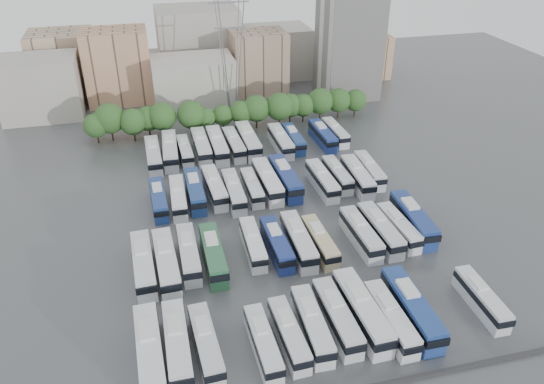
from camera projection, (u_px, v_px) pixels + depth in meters
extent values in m
plane|color=#424447|center=(277.00, 230.00, 86.37)|extent=(220.00, 220.00, 0.00)
cylinder|color=black|center=(98.00, 138.00, 114.88)|extent=(0.36, 0.36, 2.19)
sphere|color=#234C1E|center=(96.00, 126.00, 113.39)|extent=(5.24, 5.24, 5.24)
cylinder|color=black|center=(112.00, 134.00, 115.99)|extent=(0.36, 0.36, 2.76)
sphere|color=#234C1E|center=(110.00, 118.00, 114.11)|extent=(6.62, 6.62, 6.62)
cylinder|color=black|center=(135.00, 136.00, 115.82)|extent=(0.36, 0.36, 2.40)
sphere|color=#234C1E|center=(133.00, 122.00, 114.18)|extent=(5.76, 5.76, 5.76)
cylinder|color=black|center=(150.00, 132.00, 117.87)|extent=(0.36, 0.36, 2.28)
sphere|color=#234C1E|center=(148.00, 119.00, 116.31)|extent=(5.48, 5.48, 5.48)
cylinder|color=black|center=(164.00, 131.00, 117.58)|extent=(0.36, 0.36, 2.60)
sphere|color=#234C1E|center=(162.00, 116.00, 115.80)|extent=(6.24, 6.24, 6.24)
cylinder|color=black|center=(192.00, 129.00, 118.48)|extent=(0.36, 0.36, 2.60)
sphere|color=#234C1E|center=(191.00, 115.00, 116.71)|extent=(6.23, 6.23, 6.23)
cylinder|color=black|center=(206.00, 129.00, 119.52)|extent=(0.36, 0.36, 1.96)
sphere|color=#234C1E|center=(205.00, 118.00, 118.18)|extent=(4.71, 4.71, 4.71)
cylinder|color=black|center=(223.00, 126.00, 120.87)|extent=(0.36, 0.36, 1.96)
sphere|color=#234C1E|center=(223.00, 115.00, 119.53)|extent=(4.71, 4.71, 4.71)
cylinder|color=black|center=(241.00, 124.00, 121.46)|extent=(0.36, 0.36, 2.19)
sphere|color=#234C1E|center=(241.00, 112.00, 119.96)|extent=(5.27, 5.27, 5.27)
cylinder|color=black|center=(257.00, 123.00, 121.97)|extent=(0.36, 0.36, 2.55)
sphere|color=#234C1E|center=(256.00, 108.00, 120.23)|extent=(6.13, 6.13, 6.13)
cylinder|color=black|center=(279.00, 121.00, 122.58)|extent=(0.36, 0.36, 2.63)
sphere|color=#234C1E|center=(279.00, 107.00, 120.78)|extent=(6.32, 6.32, 6.32)
cylinder|color=black|center=(290.00, 118.00, 124.68)|extent=(0.36, 0.36, 2.30)
sphere|color=#234C1E|center=(290.00, 105.00, 123.11)|extent=(5.52, 5.52, 5.52)
cylinder|color=black|center=(303.00, 117.00, 125.10)|extent=(0.36, 0.36, 2.21)
sphere|color=#234C1E|center=(303.00, 105.00, 123.59)|extent=(5.31, 5.31, 5.31)
cylinder|color=black|center=(320.00, 115.00, 125.97)|extent=(0.36, 0.36, 2.54)
sphere|color=#234C1E|center=(320.00, 101.00, 124.23)|extent=(6.10, 6.10, 6.10)
cylinder|color=black|center=(338.00, 113.00, 127.19)|extent=(0.36, 0.36, 2.39)
sphere|color=#234C1E|center=(339.00, 100.00, 125.56)|extent=(5.74, 5.74, 5.74)
cylinder|color=black|center=(354.00, 112.00, 128.06)|extent=(0.36, 0.36, 2.20)
sphere|color=#234C1E|center=(355.00, 100.00, 126.56)|extent=(5.28, 5.28, 5.28)
cube|color=#9E998E|center=(41.00, 87.00, 125.97)|extent=(18.00, 14.00, 14.00)
cube|color=tan|center=(118.00, 66.00, 133.78)|extent=(16.00, 12.00, 18.00)
cube|color=#ADA89E|center=(194.00, 82.00, 132.38)|extent=(20.00, 14.00, 12.00)
cube|color=gray|center=(258.00, 62.00, 140.19)|extent=(14.00, 12.00, 16.00)
cube|color=gray|center=(198.00, 45.00, 147.97)|extent=(22.00, 16.00, 20.00)
cube|color=tan|center=(64.00, 63.00, 139.72)|extent=(16.00, 14.00, 16.00)
cube|color=#A39E93|center=(276.00, 52.00, 152.43)|extent=(18.00, 14.00, 14.00)
cube|color=tan|center=(362.00, 55.00, 152.96)|extent=(14.00, 12.00, 12.00)
cube|color=gray|center=(158.00, 72.00, 142.93)|extent=(12.00, 10.00, 10.00)
cube|color=silver|center=(349.00, 46.00, 135.60)|extent=(14.00, 14.00, 26.00)
cylinder|color=slate|center=(223.00, 49.00, 118.05)|extent=(2.90, 2.91, 33.83)
cylinder|color=slate|center=(220.00, 44.00, 121.40)|extent=(2.90, 2.91, 33.83)
cylinder|color=slate|center=(241.00, 48.00, 118.89)|extent=(2.90, 2.91, 33.83)
cylinder|color=slate|center=(238.00, 43.00, 122.24)|extent=(2.90, 2.91, 33.83)
cube|color=slate|center=(229.00, 2.00, 115.35)|extent=(9.00, 0.30, 0.30)
cube|color=slate|center=(230.00, 28.00, 118.09)|extent=(7.00, 0.30, 0.30)
cube|color=silver|center=(150.00, 353.00, 61.33)|extent=(3.17, 13.09, 3.69)
cube|color=black|center=(149.00, 349.00, 60.84)|extent=(3.31, 13.29, 1.08)
cube|color=silver|center=(147.00, 330.00, 61.64)|extent=(1.95, 3.53, 0.48)
cube|color=silver|center=(177.00, 345.00, 62.42)|extent=(2.67, 12.34, 3.49)
cube|color=black|center=(177.00, 342.00, 61.96)|extent=(2.79, 12.53, 1.03)
cube|color=silver|center=(175.00, 324.00, 62.72)|extent=(1.76, 3.30, 0.45)
cube|color=silver|center=(206.00, 345.00, 62.75)|extent=(2.96, 11.36, 3.19)
cube|color=black|center=(206.00, 342.00, 62.33)|extent=(3.08, 11.53, 0.94)
cube|color=silver|center=(203.00, 325.00, 63.01)|extent=(1.74, 3.08, 0.41)
cube|color=silver|center=(263.00, 344.00, 63.00)|extent=(2.52, 10.74, 3.03)
cube|color=black|center=(263.00, 341.00, 62.59)|extent=(2.63, 10.90, 0.89)
cube|color=silver|center=(260.00, 325.00, 63.25)|extent=(1.58, 2.88, 0.39)
cube|color=silver|center=(289.00, 335.00, 64.18)|extent=(2.67, 10.88, 3.06)
cube|color=black|center=(289.00, 332.00, 63.77)|extent=(2.79, 11.05, 0.90)
cube|color=silver|center=(286.00, 317.00, 64.43)|extent=(1.63, 2.93, 0.40)
cube|color=silver|center=(312.00, 325.00, 65.39)|extent=(2.81, 11.69, 3.29)
cube|color=black|center=(312.00, 323.00, 64.95)|extent=(2.93, 11.87, 0.97)
cube|color=silver|center=(309.00, 306.00, 65.68)|extent=(1.74, 3.15, 0.43)
cube|color=silver|center=(337.00, 318.00, 66.50)|extent=(2.71, 12.01, 3.39)
cube|color=black|center=(338.00, 315.00, 66.05)|extent=(2.83, 12.19, 1.00)
cube|color=silver|center=(334.00, 298.00, 66.78)|extent=(1.74, 3.22, 0.44)
cube|color=silver|center=(362.00, 312.00, 67.12)|extent=(3.21, 13.39, 3.77)
cube|color=black|center=(363.00, 308.00, 66.62)|extent=(3.35, 13.59, 1.11)
cube|color=silver|center=(358.00, 291.00, 67.44)|extent=(1.99, 3.60, 0.49)
cube|color=silver|center=(390.00, 319.00, 66.31)|extent=(2.58, 11.64, 3.29)
cube|color=black|center=(391.00, 316.00, 65.87)|extent=(2.70, 11.81, 0.97)
cube|color=silver|center=(387.00, 300.00, 66.59)|extent=(1.67, 3.11, 0.43)
cube|color=navy|center=(411.00, 309.00, 67.57)|extent=(3.00, 13.23, 3.74)
cube|color=black|center=(413.00, 306.00, 67.07)|extent=(3.13, 13.43, 1.10)
cube|color=silver|center=(408.00, 288.00, 67.90)|extent=(1.92, 3.54, 0.48)
cube|color=silver|center=(481.00, 299.00, 69.73)|extent=(2.51, 10.68, 3.01)
cube|color=black|center=(483.00, 297.00, 69.33)|extent=(2.62, 10.84, 0.89)
cube|color=silver|center=(478.00, 283.00, 69.99)|extent=(1.57, 2.87, 0.39)
cube|color=silver|center=(144.00, 265.00, 75.50)|extent=(3.16, 12.78, 3.60)
cube|color=black|center=(143.00, 262.00, 75.03)|extent=(3.29, 12.98, 1.06)
cube|color=silver|center=(141.00, 247.00, 75.80)|extent=(1.92, 3.45, 0.47)
cube|color=silver|center=(166.00, 263.00, 75.83)|extent=(3.22, 13.07, 3.68)
cube|color=black|center=(166.00, 260.00, 75.34)|extent=(3.36, 13.27, 1.08)
cube|color=silver|center=(164.00, 245.00, 76.13)|extent=(1.96, 3.53, 0.48)
cube|color=silver|center=(189.00, 254.00, 77.92)|extent=(2.60, 11.86, 3.35)
cube|color=black|center=(188.00, 251.00, 77.47)|extent=(2.72, 12.03, 0.99)
cube|color=silver|center=(187.00, 238.00, 78.21)|extent=(1.70, 3.17, 0.43)
cube|color=#2B643D|center=(213.00, 255.00, 77.60)|extent=(2.69, 12.31, 3.48)
cube|color=black|center=(213.00, 252.00, 77.13)|extent=(2.81, 12.50, 1.02)
cube|color=silver|center=(211.00, 238.00, 77.90)|extent=(1.76, 3.29, 0.45)
cube|color=white|center=(253.00, 244.00, 80.29)|extent=(2.62, 11.00, 3.10)
cube|color=black|center=(253.00, 242.00, 79.87)|extent=(2.73, 11.17, 0.91)
cube|color=silver|center=(251.00, 230.00, 80.56)|extent=(1.63, 2.96, 0.40)
cube|color=navy|center=(277.00, 244.00, 80.13)|extent=(2.65, 11.52, 3.25)
cube|color=black|center=(277.00, 242.00, 79.70)|extent=(2.77, 11.70, 0.96)
cube|color=silver|center=(274.00, 229.00, 80.40)|extent=(1.68, 3.09, 0.42)
cube|color=silver|center=(298.00, 241.00, 80.57)|extent=(2.76, 12.44, 3.52)
cube|color=black|center=(299.00, 238.00, 80.10)|extent=(2.88, 12.63, 1.03)
cube|color=silver|center=(296.00, 225.00, 80.87)|extent=(1.79, 3.33, 0.46)
cube|color=#C6B688|center=(320.00, 242.00, 80.77)|extent=(2.68, 11.12, 3.13)
cube|color=black|center=(320.00, 239.00, 80.35)|extent=(2.79, 11.29, 0.92)
cube|color=silver|center=(317.00, 228.00, 81.03)|extent=(1.65, 2.99, 0.41)
cube|color=silver|center=(361.00, 234.00, 82.31)|extent=(2.76, 11.90, 3.36)
cube|color=black|center=(361.00, 232.00, 81.87)|extent=(2.88, 12.08, 0.99)
cube|color=silver|center=(358.00, 219.00, 82.59)|extent=(1.74, 3.19, 0.43)
cube|color=silver|center=(380.00, 230.00, 83.17)|extent=(2.88, 12.31, 3.47)
cube|color=black|center=(381.00, 227.00, 82.71)|extent=(3.01, 12.50, 1.02)
cube|color=silver|center=(377.00, 215.00, 83.46)|extent=(1.81, 3.31, 0.45)
cube|color=silver|center=(398.00, 228.00, 84.09)|extent=(2.88, 11.18, 3.14)
cube|color=black|center=(399.00, 225.00, 83.67)|extent=(2.99, 11.35, 0.92)
cube|color=silver|center=(395.00, 214.00, 84.34)|extent=(1.71, 3.03, 0.41)
cube|color=navy|center=(413.00, 220.00, 85.62)|extent=(3.38, 13.20, 3.71)
cube|color=black|center=(414.00, 217.00, 85.13)|extent=(3.52, 13.40, 1.09)
cube|color=silver|center=(410.00, 203.00, 85.95)|extent=(2.01, 3.57, 0.48)
cube|color=navy|center=(159.00, 200.00, 91.49)|extent=(2.66, 11.28, 3.18)
cube|color=black|center=(158.00, 197.00, 91.07)|extent=(2.77, 11.45, 0.94)
cube|color=silver|center=(157.00, 187.00, 91.76)|extent=(1.66, 3.03, 0.41)
cube|color=white|center=(178.00, 198.00, 92.00)|extent=(2.79, 11.52, 3.24)
cube|color=black|center=(178.00, 195.00, 91.57)|extent=(2.91, 11.70, 0.95)
cube|color=silver|center=(177.00, 185.00, 92.29)|extent=(1.72, 3.10, 0.42)
cube|color=navy|center=(195.00, 191.00, 93.75)|extent=(2.64, 12.23, 3.46)
cube|color=black|center=(195.00, 189.00, 93.28)|extent=(2.76, 12.42, 1.02)
cube|color=silver|center=(193.00, 178.00, 94.04)|extent=(1.74, 3.27, 0.45)
cube|color=silver|center=(214.00, 188.00, 94.87)|extent=(3.13, 12.18, 3.42)
cube|color=black|center=(214.00, 185.00, 94.42)|extent=(3.26, 12.36, 1.01)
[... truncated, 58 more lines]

